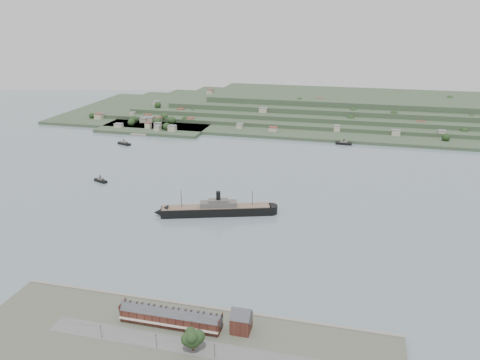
% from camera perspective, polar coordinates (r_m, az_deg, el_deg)
% --- Properties ---
extents(ground, '(1400.00, 1400.00, 0.00)m').
position_cam_1_polar(ground, '(401.20, 1.89, -3.44)').
color(ground, slate).
rests_on(ground, ground).
extents(near_shore, '(220.00, 80.00, 2.60)m').
position_cam_1_polar(near_shore, '(246.61, -7.82, -20.11)').
color(near_shore, '#4C5142').
rests_on(near_shore, ground).
extents(terrace_row, '(55.60, 9.80, 11.07)m').
position_cam_1_polar(terrace_row, '(259.77, -8.47, -16.17)').
color(terrace_row, '#482019').
rests_on(terrace_row, ground).
extents(gabled_building, '(10.40, 10.18, 14.09)m').
position_cam_1_polar(gabled_building, '(252.28, 0.15, -16.77)').
color(gabled_building, '#482019').
rests_on(gabled_building, ground).
extents(far_peninsula, '(760.00, 309.00, 30.00)m').
position_cam_1_polar(far_peninsula, '(769.39, 10.18, 8.57)').
color(far_peninsula, '#324830').
rests_on(far_peninsula, ground).
extents(steamship, '(99.55, 41.41, 24.59)m').
position_cam_1_polar(steamship, '(387.08, -3.29, -3.63)').
color(steamship, black).
rests_on(steamship, ground).
extents(tugboat, '(16.29, 9.97, 7.14)m').
position_cam_1_polar(tugboat, '(480.92, -16.64, -0.04)').
color(tugboat, black).
rests_on(tugboat, ground).
extents(ferry_west, '(19.73, 11.74, 7.16)m').
position_cam_1_polar(ferry_west, '(609.52, -13.93, 4.36)').
color(ferry_west, black).
rests_on(ferry_west, ground).
extents(ferry_east, '(20.35, 6.38, 7.56)m').
position_cam_1_polar(ferry_east, '(606.39, 12.53, 4.40)').
color(ferry_east, black).
rests_on(ferry_east, ground).
extents(fig_tree, '(11.17, 9.67, 12.46)m').
position_cam_1_polar(fig_tree, '(240.13, -5.80, -18.64)').
color(fig_tree, '#432B1F').
rests_on(fig_tree, ground).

